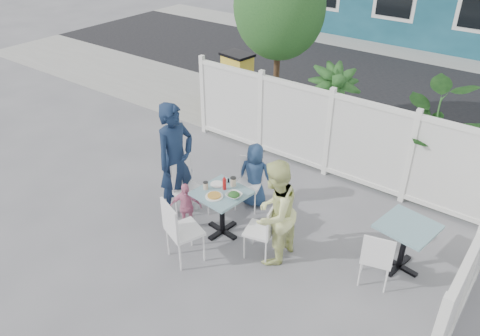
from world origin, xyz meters
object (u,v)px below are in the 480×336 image
Objects in this scene: woman at (274,213)px; boy at (255,175)px; utility_cabinet at (237,81)px; main_table at (222,201)px; chair_left at (187,185)px; toddler at (186,207)px; chair_right at (265,227)px; man at (176,160)px; chair_back at (249,179)px; spare_table at (406,235)px; chair_near at (179,227)px.

woman reaches higher than boy.
utility_cabinet reaches higher than main_table.
chair_left is 1.16× the size of toddler.
chair_left is (-0.72, 0.04, -0.02)m from main_table.
man is (-1.73, 0.08, 0.43)m from chair_right.
chair_right is at bearing 116.46° from chair_back.
chair_left is 1.01m from chair_back.
woman reaches higher than toddler.
boy reaches higher than main_table.
chair_left reaches higher than chair_back.
chair_back is (-2.56, -0.04, -0.07)m from spare_table.
main_table is 0.49× the size of woman.
woman is (1.65, -0.05, 0.23)m from chair_left.
boy is (0.87, 0.89, -0.39)m from man.
boy is at bearing -40.10° from man.
woman is at bearing -85.80° from chair_right.
chair_back is 1.23m from man.
chair_back is at bearing 34.19° from toddler.
toddler is at bearing 51.43° from chair_back.
woman is at bearing -1.09° from main_table.
woman reaches higher than chair_left.
utility_cabinet reaches higher than boy.
woman reaches higher than utility_cabinet.
utility_cabinet is 6.13m from spare_table.
chair_left is 0.40m from toddler.
chair_right is 0.30m from woman.
chair_left is 0.50× the size of man.
woman is at bearing -26.49° from toddler.
woman is 1.42× the size of boy.
chair_near is (0.64, -0.88, 0.03)m from chair_left.
utility_cabinet is at bearing 81.65° from toddler.
spare_table is at bearing 19.56° from main_table.
chair_right is 1.32m from toddler.
spare_table is 2.51m from boy.
chair_near is at bearing -90.97° from toddler.
chair_near is 1.32m from woman.
boy is (-2.51, 0.04, -0.02)m from spare_table.
woman is at bearing 88.81° from chair_left.
woman is 1.37m from boy.
toddler is at bearing 145.92° from chair_near.
chair_left is (-3.18, -0.84, -0.01)m from spare_table.
main_table is 0.99m from man.
utility_cabinet reaches higher than chair_near.
man is at bearing 73.00° from chair_right.
man is at bearing -85.86° from chair_left.
boy is at bearing -140.61° from chair_back.
boy is at bearing -40.44° from utility_cabinet.
chair_left is 0.61× the size of woman.
main_table is 0.81m from chair_right.
chair_back is (-0.91, 0.89, -0.01)m from chair_right.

